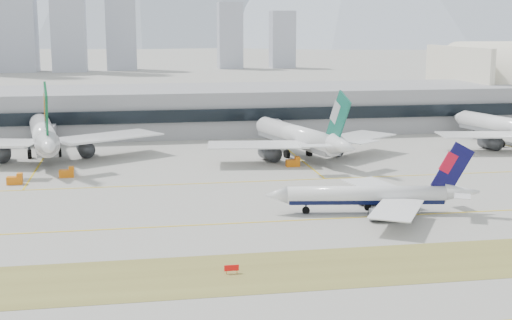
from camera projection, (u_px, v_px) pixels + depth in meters
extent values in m
plane|color=#9B9991|center=(232.00, 216.00, 138.02)|extent=(3000.00, 3000.00, 0.00)
cube|color=olive|center=(262.00, 272.00, 107.06)|extent=(360.00, 18.00, 0.06)
cube|color=yellow|center=(236.00, 223.00, 133.18)|extent=(360.00, 0.45, 0.04)
cube|color=yellow|center=(214.00, 183.00, 167.05)|extent=(360.00, 0.45, 0.04)
cylinder|color=white|center=(366.00, 195.00, 139.84)|extent=(31.23, 8.05, 3.40)
cube|color=black|center=(366.00, 199.00, 140.01)|extent=(30.54, 7.45, 1.53)
cone|color=white|center=(275.00, 195.00, 139.44)|extent=(5.21, 4.07, 3.40)
cone|color=white|center=(462.00, 192.00, 140.17)|extent=(7.34, 4.40, 3.40)
cube|color=white|center=(377.00, 186.00, 149.27)|extent=(11.33, 18.07, 0.20)
cube|color=white|center=(449.00, 186.00, 144.43)|extent=(3.75, 5.18, 0.14)
cylinder|color=#3F4247|center=(371.00, 199.00, 146.50)|extent=(5.50, 3.30, 2.55)
cube|color=#3F4247|center=(371.00, 194.00, 146.31)|extent=(2.17, 0.58, 1.19)
cube|color=white|center=(397.00, 209.00, 130.77)|extent=(15.15, 18.32, 0.20)
cube|color=white|center=(463.00, 196.00, 135.76)|extent=(4.83, 5.61, 0.14)
cylinder|color=#3F4247|center=(383.00, 215.00, 134.16)|extent=(5.50, 3.30, 2.55)
cube|color=#3F4247|center=(384.00, 209.00, 133.97)|extent=(2.17, 0.58, 1.19)
cube|color=#0C0B45|center=(452.00, 168.00, 139.24)|extent=(8.34, 1.57, 10.64)
cube|color=red|center=(448.00, 163.00, 139.00)|extent=(3.80, 0.94, 4.56)
cylinder|color=#3F4247|center=(306.00, 208.00, 140.09)|extent=(0.41, 0.41, 2.04)
cylinder|color=black|center=(306.00, 210.00, 140.17)|extent=(1.60, 0.82, 1.53)
cylinder|color=#3F4247|center=(372.00, 211.00, 138.19)|extent=(0.41, 0.41, 2.04)
cylinder|color=black|center=(372.00, 213.00, 138.27)|extent=(1.60, 0.82, 1.53)
cylinder|color=#3F4247|center=(368.00, 205.00, 142.53)|extent=(0.41, 0.41, 2.04)
cylinder|color=black|center=(368.00, 207.00, 142.61)|extent=(1.60, 0.82, 1.53)
cylinder|color=white|center=(43.00, 133.00, 199.27)|extent=(13.39, 46.82, 6.14)
cube|color=slate|center=(43.00, 139.00, 199.59)|extent=(12.33, 45.75, 2.76)
cone|color=white|center=(39.00, 121.00, 224.12)|extent=(7.18, 7.97, 6.14)
cone|color=white|center=(49.00, 146.00, 172.78)|extent=(7.69, 11.16, 6.14)
cube|color=white|center=(106.00, 137.00, 198.42)|extent=(32.22, 26.79, 0.37)
cube|color=white|center=(81.00, 141.00, 177.05)|extent=(9.71, 7.93, 0.25)
cylinder|color=#3F4247|center=(86.00, 148.00, 200.14)|extent=(5.77, 8.37, 4.61)
cube|color=#3F4247|center=(85.00, 141.00, 199.79)|extent=(0.96, 3.26, 2.15)
cube|color=white|center=(14.00, 145.00, 171.93)|extent=(9.19, 5.79, 0.25)
cylinder|color=#3F4247|center=(2.00, 152.00, 193.06)|extent=(5.77, 8.37, 4.61)
cube|color=#3F4247|center=(2.00, 146.00, 192.71)|extent=(0.96, 3.26, 2.15)
cube|color=#0B5029|center=(46.00, 115.00, 174.41)|extent=(2.57, 12.77, 16.47)
cube|color=#D0600C|center=(46.00, 107.00, 175.27)|extent=(1.58, 5.82, 7.05)
cylinder|color=#3F4247|center=(41.00, 141.00, 216.57)|extent=(0.74, 0.74, 3.68)
cylinder|color=black|center=(41.00, 143.00, 216.72)|extent=(1.50, 2.90, 2.76)
cylinder|color=#3F4247|center=(29.00, 152.00, 197.71)|extent=(0.74, 0.74, 3.68)
cylinder|color=black|center=(30.00, 154.00, 197.86)|extent=(1.50, 2.90, 2.76)
cylinder|color=#3F4247|center=(59.00, 150.00, 200.27)|extent=(0.74, 0.74, 3.68)
cylinder|color=black|center=(59.00, 153.00, 200.41)|extent=(1.50, 2.90, 2.76)
cylinder|color=white|center=(296.00, 135.00, 200.21)|extent=(15.81, 41.45, 5.48)
cube|color=slate|center=(296.00, 140.00, 200.49)|extent=(14.81, 40.44, 2.47)
cone|color=white|center=(260.00, 124.00, 221.52)|extent=(6.91, 7.51, 5.48)
cone|color=white|center=(344.00, 146.00, 177.48)|extent=(7.64, 10.29, 5.48)
cube|color=white|center=(353.00, 138.00, 200.99)|extent=(28.29, 25.38, 0.33)
cube|color=white|center=(364.00, 142.00, 181.86)|extent=(8.63, 7.53, 0.22)
cylinder|color=#3F4247|center=(332.00, 148.00, 201.98)|extent=(5.73, 7.72, 4.11)
cube|color=#3F4247|center=(332.00, 142.00, 201.68)|extent=(1.13, 2.89, 1.92)
cube|color=white|center=(258.00, 145.00, 188.87)|extent=(27.62, 15.30, 0.33)
cube|color=white|center=(315.00, 146.00, 176.03)|extent=(7.89, 4.46, 0.22)
cylinder|color=#3F4247|center=(270.00, 153.00, 193.90)|extent=(5.73, 7.72, 4.11)
cube|color=#3F4247|center=(270.00, 147.00, 193.59)|extent=(1.13, 2.89, 1.92)
cube|color=#155D4C|center=(338.00, 119.00, 178.83)|extent=(3.38, 11.21, 14.69)
cube|color=#A3A7AC|center=(336.00, 112.00, 179.56)|extent=(1.89, 5.15, 6.29)
cylinder|color=#3F4247|center=(272.00, 142.00, 215.08)|extent=(0.66, 0.66, 3.29)
cylinder|color=black|center=(272.00, 144.00, 215.21)|extent=(1.55, 2.63, 2.47)
cylinder|color=#3F4247|center=(287.00, 152.00, 198.54)|extent=(0.66, 0.66, 3.29)
cylinder|color=black|center=(287.00, 154.00, 198.67)|extent=(1.55, 2.63, 2.47)
cylinder|color=#3F4247|center=(309.00, 150.00, 201.46)|extent=(0.66, 0.66, 3.29)
cylinder|color=black|center=(309.00, 152.00, 201.59)|extent=(1.55, 2.63, 2.47)
cylinder|color=white|center=(509.00, 126.00, 217.58)|extent=(14.75, 40.88, 5.39)
cube|color=slate|center=(508.00, 131.00, 217.86)|extent=(13.78, 39.90, 2.43)
cone|color=white|center=(458.00, 117.00, 238.74)|extent=(6.69, 7.31, 5.39)
cube|color=white|center=(484.00, 135.00, 206.65)|extent=(27.34, 15.55, 0.32)
cylinder|color=#3F4247|center=(490.00, 142.00, 211.53)|extent=(5.52, 7.55, 4.04)
cube|color=#3F4247|center=(491.00, 137.00, 211.23)|extent=(1.05, 2.85, 1.89)
cylinder|color=#3F4247|center=(474.00, 133.00, 232.34)|extent=(0.65, 0.65, 3.23)
cylinder|color=black|center=(474.00, 135.00, 232.47)|extent=(1.48, 2.58, 2.43)
cylinder|color=#3F4247|center=(501.00, 142.00, 216.00)|extent=(0.65, 0.65, 3.23)
cylinder|color=black|center=(501.00, 144.00, 216.12)|extent=(1.48, 2.58, 2.43)
cube|color=gray|center=(186.00, 109.00, 247.89)|extent=(280.00, 42.00, 15.00)
cube|color=black|center=(191.00, 116.00, 227.00)|extent=(280.00, 1.20, 4.00)
cube|color=silver|center=(457.00, 82.00, 284.68)|extent=(2.00, 57.00, 27.90)
cube|color=red|center=(232.00, 268.00, 106.12)|extent=(2.20, 0.15, 0.90)
cylinder|color=orange|center=(226.00, 272.00, 106.10)|extent=(0.10, 0.10, 0.50)
cylinder|color=orange|center=(237.00, 272.00, 106.38)|extent=(0.10, 0.10, 0.50)
cube|color=orange|center=(15.00, 180.00, 165.62)|extent=(3.50, 2.00, 1.80)
cube|color=orange|center=(20.00, 175.00, 165.60)|extent=(1.20, 1.80, 1.00)
cylinder|color=black|center=(9.00, 184.00, 164.74)|extent=(0.70, 0.30, 0.70)
cylinder|color=black|center=(10.00, 182.00, 166.29)|extent=(0.70, 0.30, 0.70)
cylinder|color=black|center=(20.00, 183.00, 165.15)|extent=(0.70, 0.30, 0.70)
cylinder|color=black|center=(21.00, 182.00, 166.70)|extent=(0.70, 0.30, 0.70)
cube|color=orange|center=(293.00, 163.00, 186.47)|extent=(3.50, 2.00, 1.80)
cube|color=orange|center=(297.00, 158.00, 186.45)|extent=(1.20, 1.80, 1.00)
cylinder|color=black|center=(289.00, 166.00, 185.60)|extent=(0.70, 0.30, 0.70)
cylinder|color=black|center=(288.00, 165.00, 187.14)|extent=(0.70, 0.30, 0.70)
cylinder|color=black|center=(298.00, 166.00, 186.00)|extent=(0.70, 0.30, 0.70)
cylinder|color=black|center=(296.00, 164.00, 187.55)|extent=(0.70, 0.30, 0.70)
cube|color=orange|center=(67.00, 174.00, 173.32)|extent=(3.50, 2.00, 1.80)
cube|color=orange|center=(71.00, 169.00, 173.30)|extent=(1.20, 1.80, 1.00)
cylinder|color=black|center=(61.00, 177.00, 172.45)|extent=(0.70, 0.30, 0.70)
cylinder|color=black|center=(62.00, 175.00, 174.00)|extent=(0.70, 0.30, 0.70)
cylinder|color=black|center=(71.00, 176.00, 172.85)|extent=(0.70, 0.30, 0.70)
cylinder|color=black|center=(72.00, 175.00, 174.40)|extent=(0.70, 0.30, 0.70)
cube|color=#9EA3B4|center=(16.00, 20.00, 552.95)|extent=(30.00, 27.00, 80.00)
cube|color=#9EA3B4|center=(67.00, 0.00, 552.09)|extent=(26.00, 23.40, 110.00)
cube|color=#9EA3B4|center=(121.00, 26.00, 577.14)|extent=(24.00, 21.60, 70.00)
cube|color=#9EA3B4|center=(230.00, 35.00, 598.66)|extent=(20.00, 18.00, 55.00)
cube|color=#9EA3B4|center=(282.00, 40.00, 606.95)|extent=(20.00, 18.00, 48.00)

